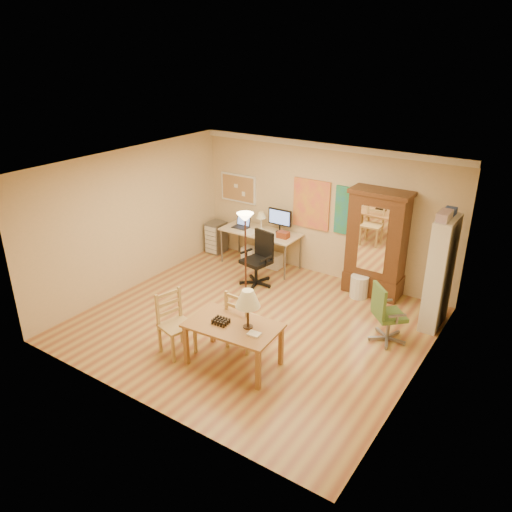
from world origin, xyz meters
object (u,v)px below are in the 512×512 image
Objects in this scene: dining_table at (238,318)px; bookshelf at (440,274)px; computer_desk at (263,244)px; armoire at (376,250)px; office_chair_black at (257,271)px; office_chair_green at (386,326)px.

bookshelf is (2.05, 2.79, 0.15)m from dining_table.
computer_desk is 2.49m from armoire.
dining_table reaches higher than office_chair_black.
bookshelf reaches higher than office_chair_black.
office_chair_green is 0.52× the size of bookshelf.
computer_desk reaches higher than office_chair_green.
dining_table is 1.41× the size of office_chair_green.
armoire is (2.03, 0.91, 0.60)m from office_chair_black.
dining_table is 0.83× the size of computer_desk.
computer_desk is 1.71× the size of office_chair_green.
office_chair_black is 0.53× the size of armoire.
bookshelf is at bearing 53.70° from dining_table.
armoire is (-0.81, 1.47, 0.62)m from office_chair_green.
armoire reaches higher than computer_desk.
bookshelf is (3.33, 0.39, 0.66)m from office_chair_black.
office_chair_black is (0.42, -0.83, -0.18)m from computer_desk.
dining_table is 1.31× the size of office_chair_black.
armoire is at bearing 77.14° from dining_table.
bookshelf reaches higher than dining_table.
dining_table is at bearing -126.30° from bookshelf.
dining_table is at bearing -130.33° from office_chair_green.
office_chair_black is 3.42m from bookshelf.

